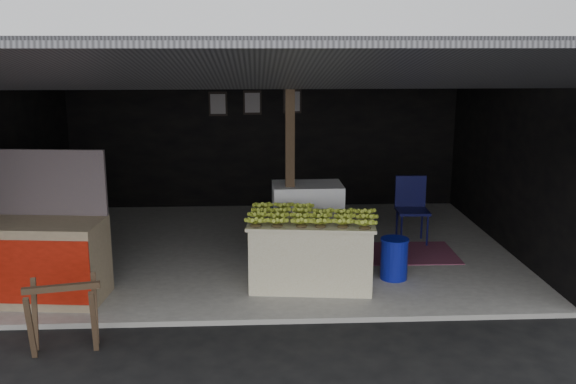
{
  "coord_description": "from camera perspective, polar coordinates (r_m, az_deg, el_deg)",
  "views": [
    {
      "loc": [
        -0.14,
        -6.38,
        2.96
      ],
      "look_at": [
        0.26,
        1.55,
        1.1
      ],
      "focal_mm": 40.0,
      "sensor_mm": 36.0,
      "label": 1
    }
  ],
  "objects": [
    {
      "name": "ground",
      "position": [
        7.04,
        -1.49,
        -11.7
      ],
      "size": [
        80.0,
        80.0,
        0.0
      ],
      "primitive_type": "plane",
      "color": "black",
      "rests_on": "ground"
    },
    {
      "name": "concrete_slab",
      "position": [
        9.36,
        -1.87,
        -5.08
      ],
      "size": [
        7.0,
        5.0,
        0.06
      ],
      "primitive_type": "cube",
      "color": "gray",
      "rests_on": "ground"
    },
    {
      "name": "shophouse",
      "position": [
        9.24,
        -2.0,
        7.82
      ],
      "size": [
        7.4,
        7.29,
        3.02
      ],
      "color": "black",
      "rests_on": "ground"
    },
    {
      "name": "banana_table",
      "position": [
        7.83,
        2.08,
        -5.33
      ],
      "size": [
        1.59,
        1.08,
        0.82
      ],
      "rotation": [
        0.0,
        0.0,
        -0.11
      ],
      "color": "white",
      "rests_on": "concrete_slab"
    },
    {
      "name": "banana_pile",
      "position": [
        7.69,
        2.11,
        -1.86
      ],
      "size": [
        1.46,
        0.98,
        0.16
      ],
      "primitive_type": null,
      "rotation": [
        0.0,
        0.0,
        -0.11
      ],
      "color": "yellow",
      "rests_on": "banana_table"
    },
    {
      "name": "white_crate",
      "position": [
        8.76,
        1.72,
        -2.61
      ],
      "size": [
        0.95,
        0.66,
        1.04
      ],
      "rotation": [
        0.0,
        0.0,
        0.02
      ],
      "color": "white",
      "rests_on": "concrete_slab"
    },
    {
      "name": "neighbor_stall",
      "position": [
        7.92,
        -21.91,
        -5.37
      ],
      "size": [
        1.72,
        0.91,
        1.7
      ],
      "rotation": [
        0.0,
        0.0,
        -0.1
      ],
      "color": "#998466",
      "rests_on": "concrete_slab"
    },
    {
      "name": "sawhorse",
      "position": [
        6.67,
        -19.36,
        -9.85
      ],
      "size": [
        0.73,
        0.72,
        0.69
      ],
      "rotation": [
        0.0,
        0.0,
        0.21
      ],
      "color": "#4B3625",
      "rests_on": "ground"
    },
    {
      "name": "water_barrel",
      "position": [
        8.17,
        9.41,
        -5.96
      ],
      "size": [
        0.34,
        0.34,
        0.49
      ],
      "primitive_type": "cylinder",
      "color": "#0C168D",
      "rests_on": "concrete_slab"
    },
    {
      "name": "plastic_chair",
      "position": [
        9.67,
        10.92,
        -1.0
      ],
      "size": [
        0.48,
        0.48,
        0.97
      ],
      "rotation": [
        0.0,
        0.0,
        -0.04
      ],
      "color": "#0A0B3B",
      "rests_on": "concrete_slab"
    },
    {
      "name": "magenta_rug",
      "position": [
        9.21,
        10.07,
        -5.37
      ],
      "size": [
        1.51,
        1.02,
        0.01
      ],
      "primitive_type": "cube",
      "rotation": [
        0.0,
        0.0,
        -0.01
      ],
      "color": "#6F1846",
      "rests_on": "concrete_slab"
    },
    {
      "name": "picture_frames",
      "position": [
        11.33,
        -3.02,
        7.94
      ],
      "size": [
        1.62,
        0.04,
        0.46
      ],
      "color": "black",
      "rests_on": "shophouse"
    }
  ]
}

